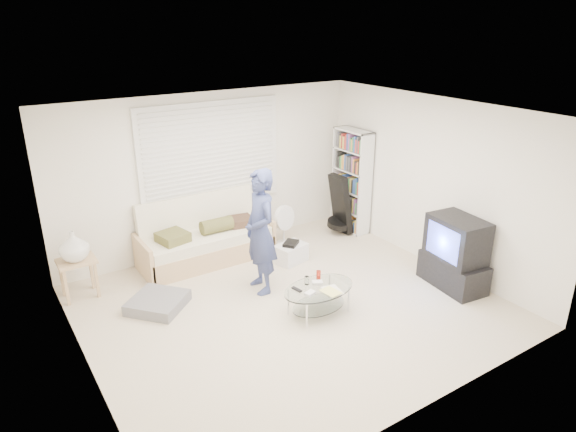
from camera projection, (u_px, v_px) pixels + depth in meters
ground at (291, 306)px, 6.69m from camera, size 5.00×5.00×0.00m
room_shell at (270, 178)px, 6.47m from camera, size 5.02×4.52×2.51m
window_blinds at (212, 155)px, 7.84m from camera, size 2.32×0.08×1.62m
futon_sofa at (205, 240)px, 7.86m from camera, size 2.03×0.82×0.99m
grey_floor_pillow at (158, 303)px, 6.63m from camera, size 0.91×0.91×0.15m
side_table at (74, 249)px, 6.67m from camera, size 0.48×0.39×0.95m
bookshelf at (351, 181)px, 8.82m from camera, size 0.28×0.75×1.77m
guitar_case at (340, 209)px, 8.75m from camera, size 0.38×0.39×1.05m
floor_fan at (284, 222)px, 8.35m from camera, size 0.43×0.28×0.69m
storage_bin at (291, 253)px, 7.86m from camera, size 0.53×0.42×0.33m
tv_unit at (455, 254)px, 7.03m from camera, size 0.60×0.98×1.01m
coffee_table at (319, 293)px, 6.44m from camera, size 0.99×0.65×0.48m
standing_person at (260, 232)px, 6.80m from camera, size 0.49×0.67×1.72m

